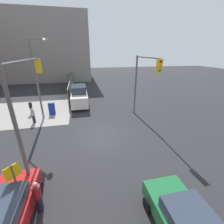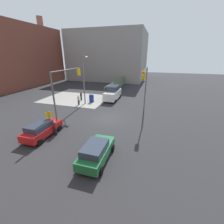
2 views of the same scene
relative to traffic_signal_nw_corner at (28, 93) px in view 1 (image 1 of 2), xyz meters
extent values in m
plane|color=#28282B|center=(2.09, -4.50, -4.68)|extent=(120.00, 120.00, 0.00)
cube|color=gray|center=(11.09, 4.50, -4.67)|extent=(12.00, 12.00, 0.01)
cube|color=#56664C|center=(21.72, -1.30, -3.48)|extent=(23.27, 0.12, 2.40)
cube|color=gray|center=(38.09, 6.31, 2.95)|extent=(20.00, 24.00, 15.25)
cylinder|color=#59595B|center=(-2.41, 0.00, -1.43)|extent=(0.18, 0.18, 6.50)
cylinder|color=#59595B|center=(0.53, 0.00, 1.70)|extent=(5.88, 0.12, 0.12)
cube|color=yellow|center=(3.47, 0.00, 1.17)|extent=(0.32, 0.36, 1.00)
sphere|color=red|center=(3.65, 0.00, 1.49)|extent=(0.18, 0.18, 0.18)
sphere|color=orange|center=(3.65, 0.00, 1.17)|extent=(0.18, 0.18, 0.18)
sphere|color=green|center=(3.65, 0.00, 0.85)|extent=(0.18, 0.18, 0.18)
cylinder|color=#59595B|center=(6.59, -9.00, -1.43)|extent=(0.18, 0.18, 6.50)
cylinder|color=#59595B|center=(4.20, -9.00, 1.70)|extent=(4.77, 0.12, 0.12)
cube|color=yellow|center=(1.82, -9.00, 1.17)|extent=(0.32, 0.36, 1.00)
sphere|color=red|center=(1.64, -9.00, 1.49)|extent=(0.18, 0.18, 0.18)
sphere|color=orange|center=(1.64, -9.00, 1.17)|extent=(0.18, 0.18, 0.18)
sphere|color=green|center=(1.64, -9.00, 0.85)|extent=(0.18, 0.18, 0.18)
cylinder|color=slate|center=(7.29, 1.30, -0.68)|extent=(0.20, 0.20, 8.00)
cylinder|color=slate|center=(6.40, 0.50, 3.22)|extent=(1.85, 1.68, 0.10)
ellipsoid|color=silver|center=(5.50, -0.31, 3.07)|extent=(0.56, 0.36, 0.24)
cylinder|color=#4C4C4C|center=(-3.31, 0.20, -3.48)|extent=(0.08, 0.08, 2.40)
cube|color=yellow|center=(-3.31, 0.20, -2.63)|extent=(0.48, 0.48, 0.64)
cube|color=navy|center=(8.29, 0.50, -4.10)|extent=(0.56, 0.64, 1.15)
cylinder|color=navy|center=(8.29, 0.50, -3.53)|extent=(0.56, 0.64, 0.56)
cube|color=#B21919|center=(-4.34, 0.41, -3.98)|extent=(4.48, 1.80, 0.75)
cylinder|color=black|center=(-2.82, 1.31, -4.36)|extent=(0.64, 0.22, 0.64)
cylinder|color=black|center=(-2.82, -0.49, -4.36)|extent=(0.64, 0.22, 0.64)
cylinder|color=black|center=(-4.78, -5.55, -4.36)|extent=(0.64, 0.22, 0.64)
cylinder|color=black|center=(-4.78, -7.35, -4.36)|extent=(0.64, 0.22, 0.64)
cube|color=white|center=(10.86, -2.70, -3.66)|extent=(5.40, 2.10, 1.40)
cube|color=#2D3847|center=(11.29, -2.70, -2.51)|extent=(3.02, 1.85, 0.90)
cylinder|color=black|center=(9.03, -3.75, -4.36)|extent=(0.64, 0.22, 0.64)
cylinder|color=black|center=(9.03, -1.65, -4.36)|extent=(0.64, 0.22, 0.64)
cylinder|color=black|center=(12.70, -3.75, -4.36)|extent=(0.64, 0.22, 0.64)
cylinder|color=black|center=(12.70, -1.65, -4.36)|extent=(0.64, 0.22, 0.64)
cylinder|color=black|center=(8.89, 2.90, -3.60)|extent=(0.36, 0.36, 0.61)
sphere|color=tan|center=(8.89, 2.90, -3.19)|extent=(0.21, 0.21, 0.21)
cylinder|color=#1E1E2D|center=(8.89, 2.90, -4.29)|extent=(0.28, 0.28, 0.77)
cylinder|color=maroon|center=(-3.71, -0.70, -3.57)|extent=(0.36, 0.36, 0.63)
sphere|color=tan|center=(-3.71, -0.70, -3.15)|extent=(0.21, 0.21, 0.21)
cylinder|color=#1E1E2D|center=(-3.71, -0.70, -4.28)|extent=(0.28, 0.28, 0.79)
cylinder|color=#B2B2B7|center=(6.29, 2.00, -3.56)|extent=(0.36, 0.36, 0.63)
sphere|color=tan|center=(6.29, 2.00, -3.13)|extent=(0.22, 0.22, 0.22)
cylinder|color=#1E1E2D|center=(6.29, 2.00, -4.27)|extent=(0.28, 0.28, 0.80)
camera|label=1|loc=(-9.10, -2.96, 2.18)|focal=24.00mm
camera|label=2|loc=(-15.56, -10.54, 3.40)|focal=24.00mm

